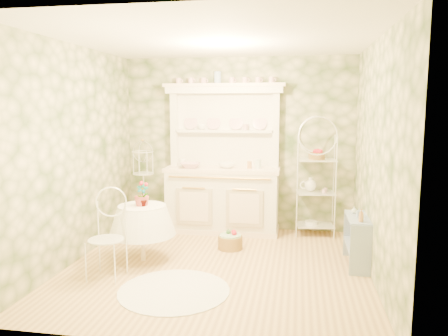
% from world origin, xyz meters
% --- Properties ---
extents(floor, '(3.60, 3.60, 0.00)m').
position_xyz_m(floor, '(0.00, 0.00, 0.00)').
color(floor, '#D9B370').
rests_on(floor, ground).
extents(ceiling, '(3.60, 3.60, 0.00)m').
position_xyz_m(ceiling, '(0.00, 0.00, 2.70)').
color(ceiling, white).
rests_on(ceiling, floor).
extents(wall_left, '(3.60, 3.60, 0.00)m').
position_xyz_m(wall_left, '(-1.80, 0.00, 1.35)').
color(wall_left, beige).
rests_on(wall_left, floor).
extents(wall_right, '(3.60, 3.60, 0.00)m').
position_xyz_m(wall_right, '(1.80, 0.00, 1.35)').
color(wall_right, beige).
rests_on(wall_right, floor).
extents(wall_back, '(3.60, 3.60, 0.00)m').
position_xyz_m(wall_back, '(0.00, 1.80, 1.35)').
color(wall_back, beige).
rests_on(wall_back, floor).
extents(wall_front, '(3.60, 3.60, 0.00)m').
position_xyz_m(wall_front, '(0.00, -1.80, 1.35)').
color(wall_front, beige).
rests_on(wall_front, floor).
extents(kitchen_dresser, '(1.87, 0.61, 2.29)m').
position_xyz_m(kitchen_dresser, '(-0.20, 1.52, 1.15)').
color(kitchen_dresser, white).
rests_on(kitchen_dresser, floor).
extents(bakers_rack, '(0.64, 0.49, 1.91)m').
position_xyz_m(bakers_rack, '(1.22, 1.60, 0.96)').
color(bakers_rack, white).
rests_on(bakers_rack, floor).
extents(side_shelf, '(0.32, 0.70, 0.59)m').
position_xyz_m(side_shelf, '(1.68, 0.34, 0.29)').
color(side_shelf, '#8FA3C1').
rests_on(side_shelf, floor).
extents(round_table, '(0.60, 0.60, 0.62)m').
position_xyz_m(round_table, '(-0.97, 0.07, 0.31)').
color(round_table, white).
rests_on(round_table, floor).
extents(cafe_chair, '(0.57, 0.57, 0.99)m').
position_xyz_m(cafe_chair, '(-1.17, -0.55, 0.49)').
color(cafe_chair, white).
rests_on(cafe_chair, floor).
extents(birdcage_stand, '(0.37, 0.37, 1.51)m').
position_xyz_m(birdcage_stand, '(-1.42, 1.37, 0.76)').
color(birdcage_stand, white).
rests_on(birdcage_stand, floor).
extents(floor_basket, '(0.32, 0.32, 0.19)m').
position_xyz_m(floor_basket, '(0.05, 0.71, 0.10)').
color(floor_basket, olive).
rests_on(floor_basket, floor).
extents(lace_rug, '(1.38, 1.38, 0.01)m').
position_xyz_m(lace_rug, '(-0.32, -0.77, 0.00)').
color(lace_rug, white).
rests_on(lace_rug, floor).
extents(bowl_floral, '(0.38, 0.38, 0.08)m').
position_xyz_m(bowl_floral, '(-0.68, 1.42, 1.02)').
color(bowl_floral, white).
rests_on(bowl_floral, kitchen_dresser).
extents(bowl_white, '(0.26, 0.26, 0.08)m').
position_xyz_m(bowl_white, '(-0.13, 1.50, 1.02)').
color(bowl_white, white).
rests_on(bowl_white, kitchen_dresser).
extents(cup_left, '(0.16, 0.16, 0.09)m').
position_xyz_m(cup_left, '(-0.56, 1.68, 1.61)').
color(cup_left, white).
rests_on(cup_left, kitchen_dresser).
extents(cup_right, '(0.13, 0.13, 0.09)m').
position_xyz_m(cup_right, '(0.13, 1.68, 1.61)').
color(cup_right, white).
rests_on(cup_right, kitchen_dresser).
extents(potted_geranium, '(0.16, 0.13, 0.28)m').
position_xyz_m(potted_geranium, '(-0.94, 0.02, 0.85)').
color(potted_geranium, '#3F7238').
rests_on(potted_geranium, round_table).
extents(bottle_amber, '(0.07, 0.07, 0.15)m').
position_xyz_m(bottle_amber, '(1.68, 0.10, 0.68)').
color(bottle_amber, '#B4814B').
rests_on(bottle_amber, side_shelf).
extents(bottle_blue, '(0.05, 0.05, 0.11)m').
position_xyz_m(bottle_blue, '(1.68, 0.31, 0.65)').
color(bottle_blue, '#97B0D8').
rests_on(bottle_blue, side_shelf).
extents(bottle_glass, '(0.08, 0.08, 0.09)m').
position_xyz_m(bottle_glass, '(1.65, 0.52, 0.65)').
color(bottle_glass, silver).
rests_on(bottle_glass, side_shelf).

